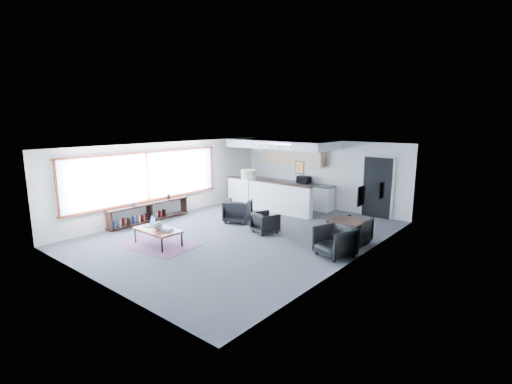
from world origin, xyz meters
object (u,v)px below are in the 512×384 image
Objects in this scene: laptop at (151,223)px; dining_chair_near at (335,242)px; coffee_table at (158,230)px; ceramic_pot at (158,226)px; microwave at (304,179)px; dining_table at (347,223)px; armchair_left at (238,210)px; floor_lamp at (248,176)px; book_stack at (167,230)px; dining_chair_far at (355,231)px; armchair_right at (265,222)px.

dining_chair_near is at bearing 41.00° from laptop.
ceramic_pot is at bearing -23.41° from coffee_table.
dining_table is at bearing -41.39° from microwave.
armchair_left is 0.97× the size of dining_table.
floor_lamp is 3.38× the size of microwave.
armchair_left is (-0.23, 3.04, -0.07)m from book_stack.
dining_chair_far is (4.05, 3.60, -0.08)m from coffee_table.
ceramic_pot is 3.80m from floor_lamp.
microwave reaches higher than dining_chair_far.
book_stack is 0.44× the size of dining_chair_near.
microwave is at bearing 87.86° from book_stack.
armchair_right is 1.38× the size of microwave.
laptop is at bearing -97.45° from microwave.
book_stack is at bearing -139.33° from dining_table.
book_stack is 3.05m from armchair_left.
dining_chair_far is 1.32× the size of microwave.
coffee_table is at bearing -91.64° from floor_lamp.
laptop is 0.58× the size of armchair_right.
armchair_right is 2.63m from dining_chair_far.
coffee_table is 6.45m from microwave.
ceramic_pot is (0.52, -0.13, 0.05)m from laptop.
armchair_left reaches higher than ceramic_pot.
dining_table is at bearing -6.76° from floor_lamp.
armchair_left is (0.12, 3.09, 0.00)m from coffee_table.
armchair_left is at bearing -96.32° from microwave.
ceramic_pot is at bearing -140.48° from dining_table.
armchair_left reaches higher than laptop.
laptop is 0.54m from ceramic_pot.
book_stack is 0.46× the size of armchair_right.
laptop is 0.56× the size of dining_chair_near.
coffee_table is 5.61× the size of ceramic_pot.
laptop reaches higher than dining_chair_far.
laptop is 3.05m from armchair_left.
armchair_left is 1.20m from floor_lamp.
dining_table is (3.88, 0.10, 0.24)m from armchair_left.
floor_lamp is 2.81m from microwave.
floor_lamp reaches higher than dining_table.
coffee_table is at bearing -93.49° from microwave.
dining_table reaches higher than armchair_right.
dining_chair_far reaches higher than book_stack.
laptop is 0.78m from book_stack.
floor_lamp reaches higher than book_stack.
laptop is 0.48× the size of armchair_left.
ceramic_pot is at bearing 1.05° from laptop.
laptop reaches higher than book_stack.
armchair_right is at bearing -73.18° from microwave.
dining_chair_near is (4.01, -1.35, -1.12)m from floor_lamp.
dining_chair_near is at bearing -47.45° from microwave.
dining_table is 0.95m from dining_chair_near.
dining_chair_far is at bearing 112.21° from dining_chair_near.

